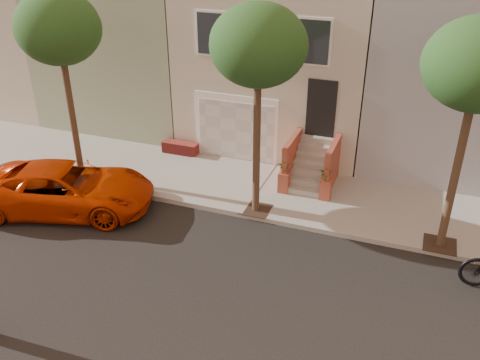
% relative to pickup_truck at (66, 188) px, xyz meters
% --- Properties ---
extents(ground, '(90.00, 90.00, 0.00)m').
position_rel_pickup_truck_xyz_m(ground, '(4.70, -2.09, -0.76)').
color(ground, black).
rests_on(ground, ground).
extents(sidewalk, '(40.00, 3.70, 0.15)m').
position_rel_pickup_truck_xyz_m(sidewalk, '(4.70, 3.26, -0.68)').
color(sidewalk, gray).
rests_on(sidewalk, ground).
extents(house_row, '(33.10, 11.70, 7.00)m').
position_rel_pickup_truck_xyz_m(house_row, '(4.70, 9.10, 2.89)').
color(house_row, '#B9B19E').
rests_on(house_row, sidewalk).
extents(tree_left, '(2.70, 2.57, 6.30)m').
position_rel_pickup_truck_xyz_m(tree_left, '(-0.80, 1.81, 4.50)').
color(tree_left, '#2D2116').
rests_on(tree_left, sidewalk).
extents(tree_mid, '(2.70, 2.57, 6.30)m').
position_rel_pickup_truck_xyz_m(tree_mid, '(5.70, 1.81, 4.50)').
color(tree_mid, '#2D2116').
rests_on(tree_mid, sidewalk).
extents(tree_right, '(2.70, 2.57, 6.30)m').
position_rel_pickup_truck_xyz_m(tree_right, '(11.20, 1.81, 4.50)').
color(tree_right, '#2D2116').
rests_on(tree_right, sidewalk).
extents(pickup_truck, '(5.94, 3.93, 1.52)m').
position_rel_pickup_truck_xyz_m(pickup_truck, '(0.00, 0.00, 0.00)').
color(pickup_truck, '#BC2900').
rests_on(pickup_truck, ground).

